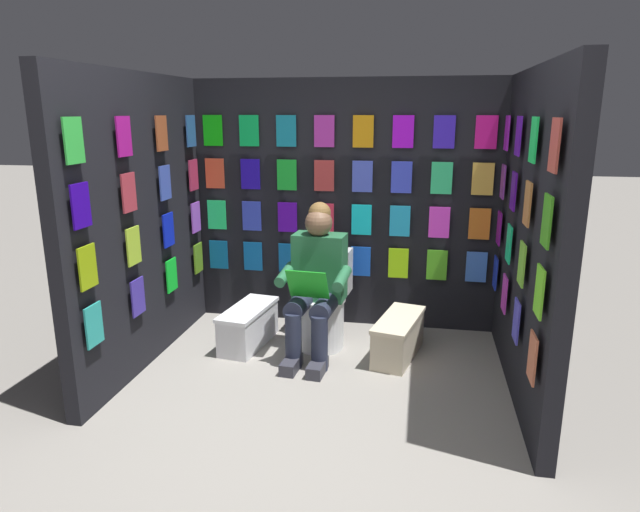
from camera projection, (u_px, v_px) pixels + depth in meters
ground_plane at (291, 450)px, 3.13m from camera, size 30.00×30.00×0.00m
display_wall_back at (344, 205)px, 4.81m from camera, size 2.72×0.14×2.13m
display_wall_left at (530, 237)px, 3.57m from camera, size 0.14×2.00×2.13m
display_wall_right at (140, 223)px, 4.05m from camera, size 0.14×2.00×2.13m
toilet at (323, 305)px, 4.49m from camera, size 0.42×0.57×0.77m
person_reading at (316, 281)px, 4.21m from camera, size 0.55×0.71×1.19m
comic_longbox_near at (248, 326)px, 4.50m from camera, size 0.36×0.70×0.32m
comic_longbox_far at (398, 337)px, 4.28m from camera, size 0.41×0.72×0.32m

